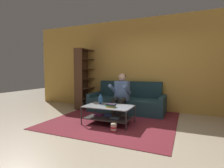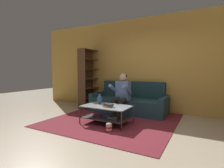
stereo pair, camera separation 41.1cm
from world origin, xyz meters
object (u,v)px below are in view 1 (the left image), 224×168
(coffee_table, at_px, (109,112))
(popcorn_tub, at_px, (114,127))
(couch, at_px, (127,102))
(book_stack, at_px, (111,105))
(vase, at_px, (101,99))
(bookshelf, at_px, (84,84))
(person_seated_center, at_px, (121,93))

(coffee_table, distance_m, popcorn_tub, 0.60)
(couch, relative_size, book_stack, 9.43)
(vase, xyz_separation_m, popcorn_tub, (0.61, -0.61, -0.44))
(vase, height_order, popcorn_tub, vase)
(couch, xyz_separation_m, bookshelf, (-1.54, 0.02, 0.51))
(couch, relative_size, bookshelf, 1.15)
(vase, relative_size, bookshelf, 0.12)
(vase, height_order, book_stack, vase)
(vase, bearing_deg, book_stack, -32.13)
(coffee_table, height_order, vase, vase)
(vase, bearing_deg, couch, 76.59)
(person_seated_center, xyz_separation_m, bookshelf, (-1.54, 0.56, 0.17))
(vase, bearing_deg, bookshelf, 135.77)
(popcorn_tub, bearing_deg, coffee_table, 124.87)
(bookshelf, relative_size, popcorn_tub, 10.39)
(popcorn_tub, bearing_deg, couch, 100.23)
(book_stack, bearing_deg, couch, 94.11)
(vase, relative_size, book_stack, 0.97)
(book_stack, relative_size, bookshelf, 0.12)
(vase, distance_m, popcorn_tub, 0.97)
(coffee_table, bearing_deg, couch, 89.93)
(coffee_table, relative_size, book_stack, 4.65)
(couch, bearing_deg, bookshelf, 179.11)
(vase, bearing_deg, person_seated_center, 66.77)
(book_stack, relative_size, popcorn_tub, 1.27)
(vase, xyz_separation_m, book_stack, (0.39, -0.24, -0.07))
(person_seated_center, relative_size, coffee_table, 1.05)
(person_seated_center, height_order, coffee_table, person_seated_center)
(coffee_table, bearing_deg, book_stack, -45.89)
(book_stack, bearing_deg, vase, 147.87)
(coffee_table, height_order, book_stack, book_stack)
(couch, bearing_deg, person_seated_center, -90.00)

